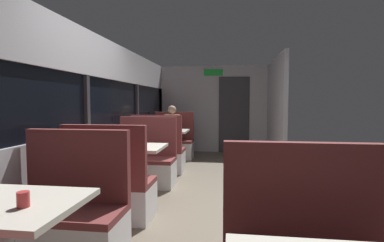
% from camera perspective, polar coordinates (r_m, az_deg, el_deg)
% --- Properties ---
extents(ground_plane, '(3.30, 9.20, 0.02)m').
position_cam_1_polar(ground_plane, '(3.93, 0.34, -16.41)').
color(ground_plane, '#665B4C').
extents(carriage_window_panel_left, '(0.09, 8.48, 2.30)m').
position_cam_1_polar(carriage_window_panel_left, '(4.14, -20.02, 0.24)').
color(carriage_window_panel_left, '#B2B2B7').
rests_on(carriage_window_panel_left, ground_plane).
extents(carriage_end_bulkhead, '(2.90, 0.11, 2.30)m').
position_cam_1_polar(carriage_end_bulkhead, '(7.87, 4.59, 2.23)').
color(carriage_end_bulkhead, '#B2B2B7').
rests_on(carriage_end_bulkhead, ground_plane).
extents(carriage_aisle_panel_right, '(0.08, 2.40, 2.30)m').
position_cam_1_polar(carriage_aisle_panel_right, '(6.74, 15.97, 1.95)').
color(carriage_aisle_panel_right, '#B2B2B7').
rests_on(carriage_aisle_panel_right, ground_plane).
extents(dining_table_near_window, '(0.90, 0.70, 0.74)m').
position_cam_1_polar(dining_table_near_window, '(2.19, -32.64, -15.64)').
color(dining_table_near_window, '#9E9EA3').
rests_on(dining_table_near_window, ground_plane).
extents(bench_near_window_facing_entry, '(0.95, 0.50, 1.10)m').
position_cam_1_polar(bench_near_window_facing_entry, '(2.83, -22.81, -17.58)').
color(bench_near_window_facing_entry, silver).
rests_on(bench_near_window_facing_entry, ground_plane).
extents(dining_table_mid_window, '(0.90, 0.70, 0.74)m').
position_cam_1_polar(dining_table_mid_window, '(4.13, -11.82, -6.16)').
color(dining_table_mid_window, '#9E9EA3').
rests_on(dining_table_mid_window, ground_plane).
extents(bench_mid_window_facing_end, '(0.95, 0.50, 1.10)m').
position_cam_1_polar(bench_mid_window_facing_end, '(3.57, -15.57, -12.95)').
color(bench_mid_window_facing_end, silver).
rests_on(bench_mid_window_facing_end, ground_plane).
extents(bench_mid_window_facing_entry, '(0.95, 0.50, 1.10)m').
position_cam_1_polar(bench_mid_window_facing_entry, '(4.85, -9.01, -8.41)').
color(bench_mid_window_facing_entry, silver).
rests_on(bench_mid_window_facing_entry, ground_plane).
extents(dining_table_far_window, '(0.90, 0.70, 0.74)m').
position_cam_1_polar(dining_table_far_window, '(6.30, -4.97, -2.70)').
color(dining_table_far_window, '#9E9EA3').
rests_on(dining_table_far_window, ground_plane).
extents(bench_far_window_facing_end, '(0.95, 0.50, 1.10)m').
position_cam_1_polar(bench_far_window_facing_end, '(5.67, -6.49, -6.61)').
color(bench_far_window_facing_end, silver).
rests_on(bench_far_window_facing_end, ground_plane).
extents(bench_far_window_facing_entry, '(0.95, 0.50, 1.10)m').
position_cam_1_polar(bench_far_window_facing_entry, '(7.01, -3.72, -4.59)').
color(bench_far_window_facing_entry, silver).
rests_on(bench_far_window_facing_entry, ground_plane).
extents(seated_passenger, '(0.47, 0.55, 1.26)m').
position_cam_1_polar(seated_passenger, '(6.92, -3.84, -2.96)').
color(seated_passenger, '#26262D').
rests_on(seated_passenger, ground_plane).
extents(coffee_cup_primary, '(0.07, 0.07, 0.09)m').
position_cam_1_polar(coffee_cup_primary, '(2.00, -30.02, -13.08)').
color(coffee_cup_primary, '#B23333').
rests_on(coffee_cup_primary, dining_table_near_window).
extents(coffee_cup_secondary, '(0.07, 0.07, 0.09)m').
position_cam_1_polar(coffee_cup_secondary, '(4.21, -13.23, -4.00)').
color(coffee_cup_secondary, '#B23333').
rests_on(coffee_cup_secondary, dining_table_mid_window).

